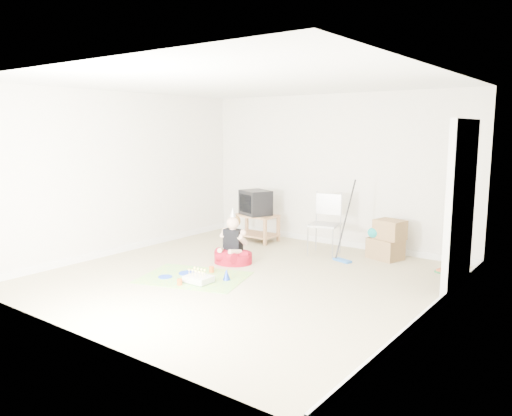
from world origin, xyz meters
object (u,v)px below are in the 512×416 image
Objects in this scene: tv_stand at (256,225)px; birthday_cake at (199,279)px; folding_chair at (324,225)px; seated_woman at (233,251)px; cardboard_boxes at (386,240)px; crt_tv at (256,203)px.

tv_stand is 2.25× the size of birthday_cake.
folding_chair is 1.56m from seated_woman.
birthday_cake is at bearing -69.78° from tv_stand.
cardboard_boxes is 2.39m from seated_woman.
folding_chair reaches higher than seated_woman.
tv_stand is at bearing -175.32° from cardboard_boxes.
birthday_cake is at bearing -119.29° from cardboard_boxes.
cardboard_boxes is at bearing 20.50° from folding_chair.
tv_stand is at bearing 174.46° from folding_chair.
folding_chair reaches higher than tv_stand.
seated_woman is at bearing 104.52° from birthday_cake.
folding_chair is at bearing 56.23° from seated_woman.
birthday_cake is at bearing -47.26° from crt_tv.
folding_chair is at bearing 75.95° from birthday_cake.
cardboard_boxes is at bearing 60.71° from birthday_cake.
cardboard_boxes reaches higher than birthday_cake.
folding_chair reaches higher than crt_tv.
seated_woman is 1.09m from birthday_cake.
seated_woman is (-1.76, -1.61, -0.11)m from cardboard_boxes.
cardboard_boxes is 3.06m from birthday_cake.
cardboard_boxes is at bearing 27.21° from crt_tv.
cardboard_boxes is at bearing 4.68° from tv_stand.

